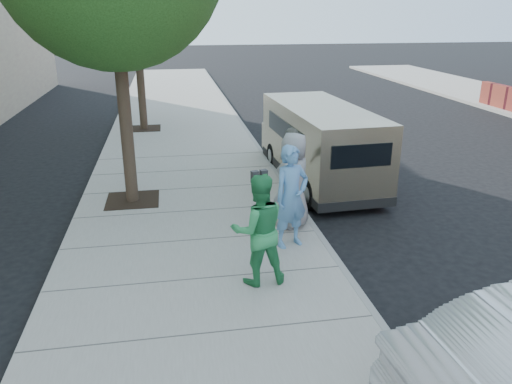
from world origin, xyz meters
TOP-DOWN VIEW (x-y plane):
  - ground at (0.00, 0.00)m, footprint 120.00×120.00m
  - sidewalk at (-1.00, 0.00)m, footprint 5.00×60.00m
  - curb_face at (1.44, 0.00)m, footprint 0.12×60.00m
  - parking_meter at (0.18, -0.42)m, footprint 0.32×0.17m
  - van at (2.46, 3.39)m, footprint 2.10×5.52m
  - person_officer at (0.76, -0.53)m, footprint 0.82×0.68m
  - person_green_shirt at (-0.07, -1.74)m, footprint 0.93×0.75m
  - person_gray_shirt at (1.01, 0.34)m, footprint 1.11×1.10m
  - person_striped_polo at (1.20, 1.24)m, footprint 1.02×1.13m

SIDE VIEW (x-z plane):
  - ground at x=0.00m, z-range 0.00..0.00m
  - sidewalk at x=-1.00m, z-range 0.00..0.15m
  - curb_face at x=1.44m, z-range -0.01..0.15m
  - person_green_shirt at x=-0.07m, z-range 0.15..1.97m
  - van at x=2.46m, z-range 0.06..2.07m
  - person_striped_polo at x=1.20m, z-range 0.15..1.99m
  - person_officer at x=0.76m, z-range 0.15..2.07m
  - person_gray_shirt at x=1.01m, z-range 0.15..2.09m
  - parking_meter at x=0.18m, z-range 0.48..1.94m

